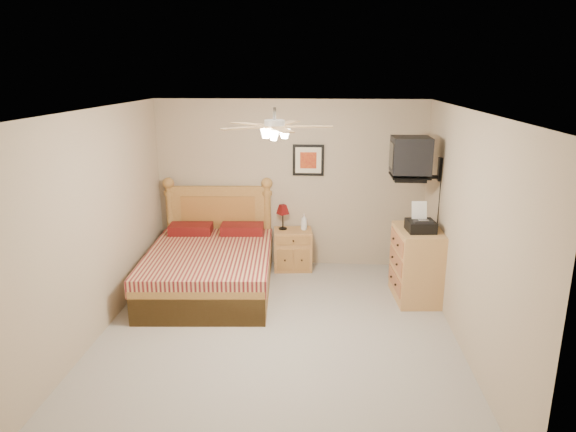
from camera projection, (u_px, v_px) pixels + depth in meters
name	position (u px, v px, depth m)	size (l,w,h in m)	color
floor	(278.00, 333.00, 5.86)	(4.50, 4.50, 0.00)	gray
ceiling	(276.00, 110.00, 5.18)	(4.00, 4.50, 0.04)	white
wall_back	(290.00, 184.00, 7.68)	(4.00, 0.04, 2.50)	tan
wall_front	(247.00, 329.00, 3.36)	(4.00, 0.04, 2.50)	tan
wall_left	(96.00, 225.00, 5.65)	(0.04, 4.50, 2.50)	tan
wall_right	(466.00, 232.00, 5.39)	(0.04, 4.50, 2.50)	tan
bed	(209.00, 243.00, 6.81)	(1.60, 2.09, 1.36)	#9F6C30
nightstand	(293.00, 249.00, 7.70)	(0.56, 0.42, 0.61)	#AB6E37
table_lamp	(283.00, 217.00, 7.62)	(0.20, 0.20, 0.38)	#600D0E
lotion_bottle	(304.00, 222.00, 7.60)	(0.09, 0.10, 0.25)	white
framed_picture	(308.00, 160.00, 7.54)	(0.46, 0.04, 0.46)	black
dresser	(418.00, 264.00, 6.63)	(0.56, 0.80, 0.95)	tan
fax_machine	(421.00, 217.00, 6.38)	(0.34, 0.36, 0.36)	black
magazine_lower	(416.00, 223.00, 6.73)	(0.21, 0.29, 0.03)	#BFB096
magazine_upper	(419.00, 221.00, 6.72)	(0.19, 0.25, 0.02)	tan
wall_tv	(422.00, 158.00, 6.54)	(0.56, 0.46, 0.58)	black
ceiling_fan	(275.00, 126.00, 5.03)	(1.14, 1.14, 0.28)	silver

